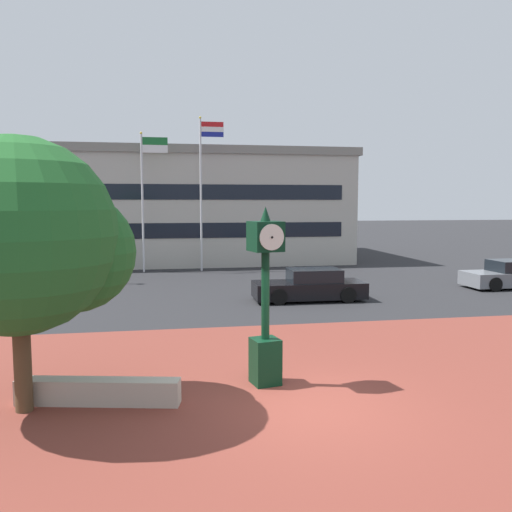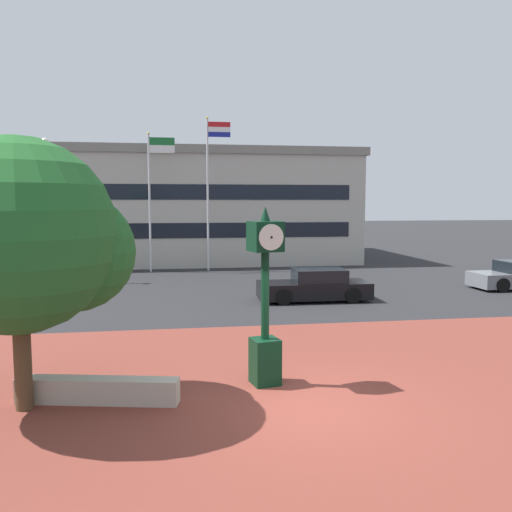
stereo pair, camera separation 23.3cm
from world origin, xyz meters
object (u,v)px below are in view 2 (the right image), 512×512
at_px(plaza_tree, 30,239).
at_px(flagpole_secondary, 210,183).
at_px(street_clock, 265,302).
at_px(street_lamp_post, 47,195).
at_px(flagpole_primary, 152,191).
at_px(car_street_mid, 315,286).
at_px(civic_building, 190,206).

relative_size(plaza_tree, flagpole_secondary, 0.59).
bearing_deg(street_clock, street_lamp_post, 104.07).
distance_m(flagpole_primary, street_lamp_post, 5.92).
distance_m(plaza_tree, car_street_mid, 13.31).
height_order(plaza_tree, civic_building, civic_building).
distance_m(street_clock, car_street_mid, 10.25).
distance_m(plaza_tree, street_lamp_post, 17.32).
height_order(street_clock, civic_building, civic_building).
relative_size(flagpole_secondary, street_lamp_post, 1.24).
bearing_deg(civic_building, street_lamp_post, -123.43).
distance_m(civic_building, street_lamp_post, 13.24).
xyz_separation_m(flagpole_secondary, civic_building, (-0.89, 7.80, -1.34)).
relative_size(car_street_mid, street_lamp_post, 0.64).
bearing_deg(street_clock, flagpole_secondary, 77.51).
bearing_deg(flagpole_secondary, flagpole_primary, -180.00).
bearing_deg(car_street_mid, street_clock, 159.99).
bearing_deg(flagpole_secondary, civic_building, 96.51).
bearing_deg(plaza_tree, street_lamp_post, 101.24).
height_order(plaza_tree, street_lamp_post, street_lamp_post).
bearing_deg(plaza_tree, car_street_mid, 50.51).
distance_m(street_clock, street_lamp_post, 18.37).
bearing_deg(civic_building, flagpole_primary, -106.72).
height_order(car_street_mid, street_lamp_post, street_lamp_post).
bearing_deg(flagpole_primary, civic_building, 73.28).
distance_m(flagpole_secondary, street_lamp_post, 8.82).
bearing_deg(plaza_tree, flagpole_primary, 85.54).
height_order(flagpole_secondary, street_lamp_post, flagpole_secondary).
bearing_deg(street_lamp_post, plaza_tree, -78.76).
bearing_deg(car_street_mid, flagpole_primary, 34.84).
xyz_separation_m(street_clock, plaza_tree, (-4.59, -0.58, 1.43)).
bearing_deg(street_lamp_post, flagpole_secondary, 21.60).
xyz_separation_m(flagpole_secondary, street_lamp_post, (-8.18, -3.24, -0.73)).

